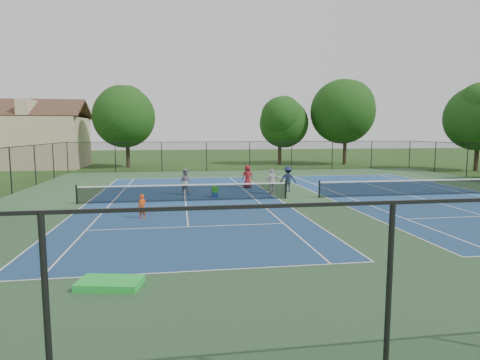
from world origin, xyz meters
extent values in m
plane|color=#234716|center=(0.00, 0.00, 0.00)|extent=(140.00, 140.00, 0.00)
cube|color=#325932|center=(0.00, 0.00, 0.00)|extent=(36.00, 36.00, 0.01)
cube|color=navy|center=(-7.00, 0.00, 0.01)|extent=(10.97, 23.77, 0.00)
cube|color=white|center=(-7.00, 11.88, 0.01)|extent=(10.97, 0.06, 0.00)
cube|color=white|center=(-7.00, -11.88, 0.01)|extent=(10.97, 0.06, 0.00)
cube|color=white|center=(-12.48, 0.00, 0.01)|extent=(0.06, 23.77, 0.00)
cube|color=white|center=(-1.51, 0.00, 0.01)|extent=(0.06, 23.77, 0.00)
cube|color=white|center=(-11.12, 0.00, 0.01)|extent=(0.06, 23.77, 0.00)
cube|color=white|center=(-2.88, 0.00, 0.01)|extent=(0.06, 23.77, 0.00)
cube|color=white|center=(-7.00, 6.40, 0.01)|extent=(8.23, 0.06, 0.00)
cube|color=white|center=(-7.00, -6.40, 0.01)|extent=(8.23, 0.06, 0.00)
cube|color=white|center=(-7.00, 0.00, 0.01)|extent=(0.06, 12.80, 0.00)
cylinder|color=black|center=(-12.95, 0.00, 0.54)|extent=(0.10, 0.10, 1.07)
cylinder|color=black|center=(-1.05, 0.00, 0.54)|extent=(0.10, 0.10, 1.07)
cube|color=black|center=(-7.00, 0.00, 0.47)|extent=(11.90, 0.01, 0.90)
cube|color=white|center=(-7.00, 0.00, 0.95)|extent=(11.90, 0.04, 0.07)
cube|color=navy|center=(7.00, 0.00, 0.01)|extent=(10.97, 23.77, 0.00)
cube|color=white|center=(7.00, 11.88, 0.01)|extent=(10.97, 0.06, 0.00)
cube|color=white|center=(1.51, 0.00, 0.01)|extent=(0.06, 23.77, 0.00)
cube|color=white|center=(2.88, 0.00, 0.01)|extent=(0.06, 23.77, 0.00)
cube|color=white|center=(11.12, 0.00, 0.01)|extent=(0.06, 23.77, 0.00)
cube|color=white|center=(7.00, 6.40, 0.01)|extent=(8.23, 0.06, 0.00)
cube|color=white|center=(7.00, 0.00, 0.01)|extent=(0.06, 12.80, 0.00)
cylinder|color=black|center=(1.05, 0.00, 0.54)|extent=(0.10, 0.10, 1.07)
cube|color=black|center=(7.00, 0.00, 0.47)|extent=(11.90, 0.01, 0.90)
cube|color=white|center=(7.00, 0.00, 0.95)|extent=(11.90, 0.04, 0.07)
cylinder|color=black|center=(-18.00, 18.00, 1.50)|extent=(0.08, 0.08, 3.00)
cylinder|color=black|center=(-13.50, 18.00, 1.50)|extent=(0.08, 0.08, 3.00)
cylinder|color=black|center=(-9.00, 18.00, 1.50)|extent=(0.08, 0.08, 3.00)
cylinder|color=black|center=(-9.00, -18.00, 1.50)|extent=(0.08, 0.08, 3.00)
cylinder|color=black|center=(-4.50, 18.00, 1.50)|extent=(0.08, 0.08, 3.00)
cylinder|color=black|center=(-4.50, -18.00, 1.50)|extent=(0.08, 0.08, 3.00)
cylinder|color=black|center=(0.00, 18.00, 1.50)|extent=(0.08, 0.08, 3.00)
cylinder|color=black|center=(4.50, 18.00, 1.50)|extent=(0.08, 0.08, 3.00)
cylinder|color=black|center=(9.00, 18.00, 1.50)|extent=(0.08, 0.08, 3.00)
cylinder|color=black|center=(13.50, 18.00, 1.50)|extent=(0.08, 0.08, 3.00)
cylinder|color=black|center=(18.00, 18.00, 1.50)|extent=(0.08, 0.08, 3.00)
cylinder|color=black|center=(-18.00, 4.50, 1.50)|extent=(0.08, 0.08, 3.00)
cylinder|color=black|center=(18.00, 9.00, 1.50)|extent=(0.08, 0.08, 3.00)
cylinder|color=black|center=(-18.00, 9.00, 1.50)|extent=(0.08, 0.08, 3.00)
cylinder|color=black|center=(18.00, 13.50, 1.50)|extent=(0.08, 0.08, 3.00)
cylinder|color=black|center=(-18.00, 13.50, 1.50)|extent=(0.08, 0.08, 3.00)
cube|color=black|center=(0.00, 18.00, 1.50)|extent=(36.00, 0.01, 3.00)
cube|color=black|center=(0.00, 18.00, 3.00)|extent=(36.00, 0.05, 0.05)
cylinder|color=#2D2116|center=(-13.00, 24.00, 1.89)|extent=(0.44, 0.44, 3.78)
sphere|color=#123D10|center=(-13.00, 24.00, 5.65)|extent=(6.80, 6.80, 6.80)
sphere|color=#123D10|center=(-13.00, 24.00, 6.31)|extent=(5.58, 5.58, 5.58)
sphere|color=#123D10|center=(-13.00, 24.00, 6.98)|extent=(4.35, 4.35, 4.35)
cylinder|color=#2D2116|center=(5.00, 25.00, 1.71)|extent=(0.44, 0.44, 3.42)
sphere|color=#123D10|center=(5.00, 25.00, 5.07)|extent=(6.00, 6.00, 6.00)
sphere|color=#123D10|center=(5.00, 25.00, 5.77)|extent=(4.92, 4.92, 4.92)
sphere|color=#123D10|center=(5.00, 25.00, 6.48)|extent=(3.84, 3.84, 3.84)
cylinder|color=#2D2116|center=(13.00, 24.00, 2.16)|extent=(0.44, 0.44, 4.32)
sphere|color=#123D10|center=(13.00, 24.00, 6.46)|extent=(7.80, 7.80, 7.80)
sphere|color=#123D10|center=(13.00, 24.00, 7.08)|extent=(6.40, 6.40, 6.40)
sphere|color=#123D10|center=(13.00, 24.00, 7.69)|extent=(4.99, 4.99, 4.99)
cylinder|color=#2D2116|center=(23.00, 14.00, 1.80)|extent=(0.44, 0.44, 3.60)
sphere|color=#123D10|center=(23.00, 14.00, 5.41)|extent=(6.60, 6.60, 6.60)
sphere|color=#123D10|center=(23.00, 14.00, 6.09)|extent=(5.41, 5.41, 5.41)
sphere|color=#123D10|center=(23.00, 14.00, 6.76)|extent=(4.22, 4.22, 4.22)
cube|color=tan|center=(-23.00, 25.00, 2.80)|extent=(10.00, 8.00, 5.60)
cube|color=tan|center=(-23.00, 25.00, 6.48)|extent=(1.20, 8.00, 1.76)
cube|color=#422B1E|center=(-23.00, 23.00, 6.58)|extent=(10.80, 4.10, 2.15)
cube|color=#422B1E|center=(-23.00, 27.00, 6.58)|extent=(10.80, 4.10, 2.15)
imported|color=#F74A10|center=(-9.05, -4.38, 0.56)|extent=(0.48, 0.39, 1.12)
imported|color=gray|center=(-6.96, 2.51, 0.84)|extent=(1.00, 0.91, 1.67)
imported|color=silver|center=(-1.45, 1.86, 0.82)|extent=(1.04, 0.68, 1.65)
imported|color=#1A243B|center=(-0.11, 2.86, 0.85)|extent=(1.27, 1.05, 1.71)
imported|color=maroon|center=(-2.49, 4.98, 0.82)|extent=(0.86, 0.62, 1.65)
cube|color=#16479C|center=(-5.19, 1.13, 0.15)|extent=(0.37, 0.34, 0.30)
cube|color=green|center=(-5.19, 1.13, 0.49)|extent=(0.38, 0.34, 0.38)
cube|color=green|center=(-9.16, -12.71, 0.10)|extent=(1.73, 1.19, 0.19)
camera|label=1|loc=(-7.37, -22.98, 3.94)|focal=30.00mm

